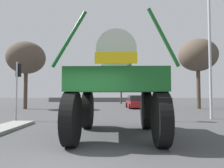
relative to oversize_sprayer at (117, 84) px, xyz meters
The scene contains 10 objects.
ground_plane 14.48m from the oversize_sprayer, 94.06° to the left, with size 120.00×120.00×0.00m, color #424244.
oversize_sprayer is the anchor object (origin of this frame).
sedan_ahead 16.26m from the oversize_sprayer, 81.70° to the left, with size 2.13×4.22×1.52m.
traffic_signal_near_left 7.99m from the oversize_sprayer, 143.10° to the left, with size 0.24×0.54×3.76m.
traffic_signal_near_right 5.43m from the oversize_sprayer, 62.03° to the left, with size 0.24×0.54×3.47m.
streetlight_near_right 9.25m from the oversize_sprayer, 41.10° to the left, with size 1.57×0.24×9.44m.
bare_tree_left 18.14m from the oversize_sprayer, 124.72° to the left, with size 4.26×4.26×7.59m.
bare_tree_right 18.43m from the oversize_sprayer, 58.17° to the left, with size 4.36×4.36×8.00m.
bare_tree_far_center 26.82m from the oversize_sprayer, 87.89° to the left, with size 3.03×3.03×6.39m.
roadside_barrier 34.32m from the oversize_sprayer, 91.70° to the left, with size 25.53×0.24×0.90m, color #59595B.
Camera 1 is at (0.95, -4.82, 1.72)m, focal length 33.25 mm.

